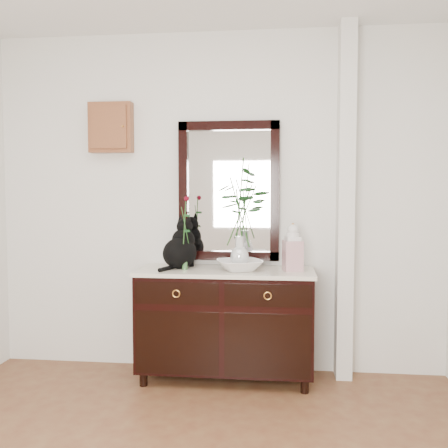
# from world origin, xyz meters

# --- Properties ---
(wall_back) EXTENTS (3.60, 0.04, 2.70)m
(wall_back) POSITION_xyz_m (0.00, 1.98, 1.35)
(wall_back) COLOR silver
(wall_back) RESTS_ON ground
(pilaster) EXTENTS (0.12, 0.20, 2.70)m
(pilaster) POSITION_xyz_m (1.00, 1.90, 1.35)
(pilaster) COLOR silver
(pilaster) RESTS_ON ground
(sideboard) EXTENTS (1.33, 0.52, 0.82)m
(sideboard) POSITION_xyz_m (0.10, 1.73, 0.47)
(sideboard) COLOR black
(sideboard) RESTS_ON ground
(wall_mirror) EXTENTS (0.80, 0.06, 1.10)m
(wall_mirror) POSITION_xyz_m (0.10, 1.97, 1.44)
(wall_mirror) COLOR black
(wall_mirror) RESTS_ON wall_back
(key_cabinet) EXTENTS (0.35, 0.10, 0.40)m
(key_cabinet) POSITION_xyz_m (-0.85, 1.94, 1.95)
(key_cabinet) COLOR brown
(key_cabinet) RESTS_ON wall_back
(cat) EXTENTS (0.37, 0.41, 0.39)m
(cat) POSITION_xyz_m (-0.26, 1.77, 1.04)
(cat) COLOR black
(cat) RESTS_ON sideboard
(lotus_bowl) EXTENTS (0.43, 0.43, 0.08)m
(lotus_bowl) POSITION_xyz_m (0.21, 1.68, 0.89)
(lotus_bowl) COLOR white
(lotus_bowl) RESTS_ON sideboard
(vase_branches) EXTENTS (0.45, 0.45, 0.82)m
(vase_branches) POSITION_xyz_m (0.21, 1.68, 1.28)
(vase_branches) COLOR silver
(vase_branches) RESTS_ON lotus_bowl
(bud_vase_rose) EXTENTS (0.09, 0.09, 0.56)m
(bud_vase_rose) POSITION_xyz_m (-0.21, 1.69, 1.13)
(bud_vase_rose) COLOR #366532
(bud_vase_rose) RESTS_ON sideboard
(ginger_jar) EXTENTS (0.16, 0.16, 0.36)m
(ginger_jar) POSITION_xyz_m (0.60, 1.72, 1.03)
(ginger_jar) COLOR white
(ginger_jar) RESTS_ON sideboard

